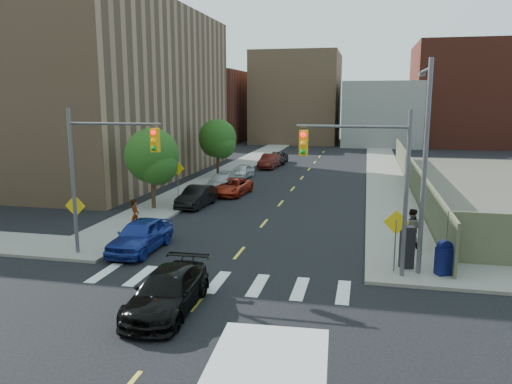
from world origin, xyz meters
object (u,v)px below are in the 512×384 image
at_px(pedestrian_east, 411,228).
at_px(black_sedan, 168,292).
at_px(parked_car_black, 197,197).
at_px(parked_car_blue, 141,235).
at_px(parked_car_white, 242,171).
at_px(parked_car_red, 233,187).
at_px(pedestrian_west, 135,216).
at_px(parked_car_maroon, 270,161).
at_px(mailbox, 444,258).
at_px(parked_car_grey, 277,158).
at_px(payphone, 407,247).
at_px(parked_car_silver, 222,183).

bearing_deg(pedestrian_east, black_sedan, 58.77).
bearing_deg(pedestrian_east, parked_car_black, -15.70).
bearing_deg(parked_car_blue, parked_car_white, 92.71).
bearing_deg(parked_car_red, pedestrian_west, -94.11).
bearing_deg(parked_car_maroon, mailbox, -63.75).
bearing_deg(mailbox, pedestrian_west, 143.99).
distance_m(parked_car_red, parked_car_grey, 19.69).
bearing_deg(parked_car_grey, payphone, -72.74).
height_order(parked_car_blue, payphone, payphone).
relative_size(parked_car_black, pedestrian_east, 2.23).
distance_m(mailbox, payphone, 1.57).
bearing_deg(parked_car_blue, parked_car_maroon, 90.00).
bearing_deg(parked_car_red, mailbox, -44.40).
height_order(parked_car_maroon, pedestrian_west, pedestrian_west).
distance_m(parked_car_blue, parked_car_black, 10.40).
bearing_deg(payphone, parked_car_silver, 112.96).
bearing_deg(pedestrian_east, parked_car_white, -43.36).
bearing_deg(pedestrian_east, parked_car_red, -31.66).
bearing_deg(mailbox, pedestrian_east, 80.97).
xyz_separation_m(parked_car_grey, payphone, (11.94, -34.97, 0.42)).
bearing_deg(parked_car_grey, mailbox, -70.93).
relative_size(parked_car_white, black_sedan, 0.78).
distance_m(parked_car_black, pedestrian_east, 15.55).
distance_m(parked_car_white, parked_car_maroon, 7.52).
bearing_deg(parked_car_silver, pedestrian_east, -41.87).
bearing_deg(parked_car_red, payphone, -46.62).
bearing_deg(parked_car_blue, black_sedan, -56.59).
bearing_deg(parked_car_blue, parked_car_black, 94.78).
bearing_deg(mailbox, parked_car_grey, 86.52).
bearing_deg(parked_car_white, pedestrian_east, -50.57).
bearing_deg(pedestrian_west, mailbox, -120.87).
height_order(mailbox, pedestrian_east, pedestrian_east).
bearing_deg(pedestrian_west, parked_car_black, -24.79).
height_order(parked_car_silver, payphone, payphone).
height_order(parked_car_red, black_sedan, black_sedan).
xyz_separation_m(parked_car_white, black_sedan, (4.70, -29.62, 0.06)).
relative_size(parked_car_white, payphone, 2.08).
xyz_separation_m(parked_car_red, parked_car_maroon, (-0.06, 15.61, 0.13)).
bearing_deg(parked_car_silver, parked_car_maroon, 87.73).
distance_m(payphone, pedestrian_west, 14.30).
relative_size(parked_car_blue, pedestrian_east, 2.38).
height_order(parked_car_black, parked_car_grey, parked_car_black).
distance_m(parked_car_red, payphone, 19.40).
relative_size(payphone, pedestrian_west, 0.97).
relative_size(parked_car_blue, parked_car_red, 1.01).
distance_m(parked_car_blue, parked_car_silver, 16.50).
xyz_separation_m(parked_car_black, pedestrian_east, (13.68, -7.37, 0.41)).
relative_size(parked_car_black, black_sedan, 0.88).
bearing_deg(parked_car_blue, payphone, 0.13).
bearing_deg(parked_car_grey, pedestrian_west, -95.32).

